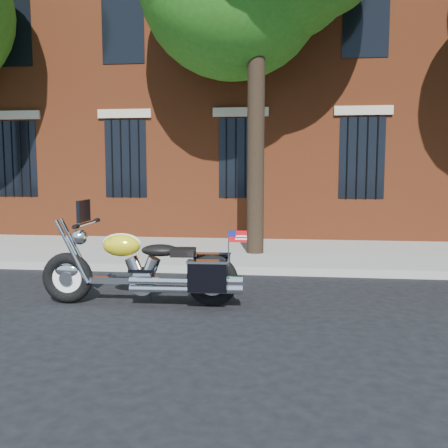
# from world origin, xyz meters

# --- Properties ---
(ground) EXTENTS (120.00, 120.00, 0.00)m
(ground) POSITION_xyz_m (0.00, 0.00, 0.00)
(ground) COLOR black
(ground) RESTS_ON ground
(curb) EXTENTS (40.00, 0.16, 0.15)m
(curb) POSITION_xyz_m (0.00, 1.38, 0.07)
(curb) COLOR gray
(curb) RESTS_ON ground
(sidewalk) EXTENTS (40.00, 3.60, 0.15)m
(sidewalk) POSITION_xyz_m (0.00, 3.26, 0.07)
(sidewalk) COLOR gray
(sidewalk) RESTS_ON ground
(building) EXTENTS (26.00, 10.08, 12.00)m
(building) POSITION_xyz_m (0.00, 10.06, 6.00)
(building) COLOR brown
(building) RESTS_ON ground
(motorcycle) EXTENTS (2.96, 0.87, 1.48)m
(motorcycle) POSITION_xyz_m (-0.78, -0.90, 0.50)
(motorcycle) COLOR black
(motorcycle) RESTS_ON ground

